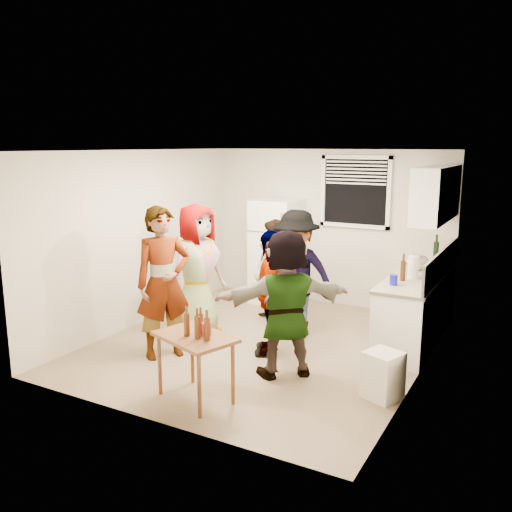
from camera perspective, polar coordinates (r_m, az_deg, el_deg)
The scene contains 23 objects.
room at distance 7.18m, azimuth 0.68°, elevation -9.33°, with size 4.00×4.50×2.50m, color beige, non-canonical shape.
window at distance 8.59m, azimuth 10.41°, elevation 6.66°, with size 1.12×0.10×1.06m, color white, non-canonical shape.
refrigerator at distance 8.89m, azimuth 2.14°, elevation 0.49°, with size 0.70×0.70×1.70m, color white.
counter_lower at distance 7.53m, azimuth 16.50°, elevation -5.37°, with size 0.60×2.20×0.86m, color white.
countertop at distance 7.41m, azimuth 16.70°, elevation -2.04°, with size 0.64×2.22×0.04m, color #BBB196.
backsplash at distance 7.32m, azimuth 18.97°, elevation -0.75°, with size 0.03×2.20×0.36m, color #ADA69E.
upper_cabinets at distance 7.41m, azimuth 18.50°, elevation 6.25°, with size 0.34×1.60×0.70m, color white.
kettle at distance 7.69m, azimuth 16.80°, elevation -1.40°, with size 0.27×0.22×0.22m, color silver, non-canonical shape.
paper_towel at distance 7.20m, azimuth 16.17°, elevation -2.24°, with size 0.13×0.13×0.29m, color white.
wine_bottle at distance 8.23m, azimuth 18.34°, elevation -0.66°, with size 0.08×0.08×0.31m, color black.
beer_bottle_counter at distance 7.02m, azimuth 15.16°, elevation -2.53°, with size 0.07×0.07×0.26m, color #47230C.
blue_cup at distance 6.78m, azimuth 14.26°, elevation -2.98°, with size 0.10×0.10×0.13m, color #1513BC.
picture_frame at distance 7.75m, azimuth 18.99°, elevation -0.86°, with size 0.02×0.18×0.15m, color #DDCB52.
trash_bin at distance 5.84m, azimuth 13.19°, elevation -12.09°, with size 0.34×0.34×0.50m, color white.
serving_table at distance 5.81m, azimuth -6.31°, elevation -14.70°, with size 0.82×0.54×0.69m, color brown, non-canonical shape.
beer_bottle_table at distance 5.58m, azimuth -5.81°, elevation -8.11°, with size 0.05×0.05×0.20m, color #47230C.
red_cup at distance 5.53m, azimuth -5.21°, elevation -8.29°, with size 0.10×0.10×0.13m, color #BF233D.
guest_grey at distance 7.59m, azimuth -6.04°, elevation -8.22°, with size 0.88×1.81×0.58m, color #969696.
guest_stripe at distance 6.93m, azimuth -9.47°, elevation -10.28°, with size 0.68×1.86×0.45m, color #141933.
guest_back_left at distance 8.02m, azimuth 2.07°, elevation -7.05°, with size 0.74×1.53×0.58m, color brown.
guest_back_right at distance 7.52m, azimuth 4.14°, elevation -8.38°, with size 1.12×1.73×0.64m, color #3D3D42.
guest_black at distance 6.93m, azimuth 1.51°, elevation -10.14°, with size 0.92×1.56×0.38m, color black.
guest_orange at distance 6.34m, azimuth 3.07°, elevation -12.30°, with size 1.56×1.68×0.50m, color #C26747.
Camera 1 is at (3.15, -5.92, 2.57)m, focal length 38.00 mm.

